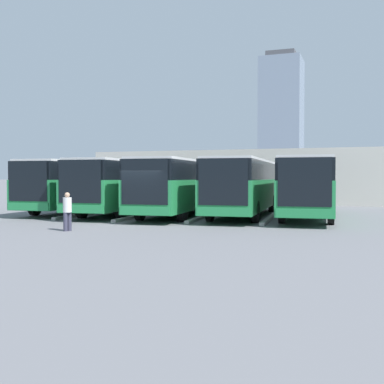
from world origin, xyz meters
name	(u,v)px	position (x,y,z in m)	size (l,w,h in m)	color
ground_plane	(140,224)	(0.00, 0.00, 0.00)	(600.00, 600.00, 0.00)	slate
bus_0	(309,185)	(-7.01, -6.39, 1.77)	(3.45, 12.25, 3.16)	#238447
curb_divider_0	(270,218)	(-5.25, -4.60, 0.07)	(0.24, 7.26, 0.15)	#9E9E99
bus_1	(244,185)	(-3.50, -6.16, 1.77)	(3.45, 12.25, 3.16)	#238447
curb_divider_1	(205,216)	(-1.75, -4.37, 0.07)	(0.24, 7.26, 0.15)	#9E9E99
bus_2	(182,185)	(0.00, -5.49, 1.77)	(3.45, 12.25, 3.16)	#238447
curb_divider_2	(141,216)	(1.75, -3.70, 0.07)	(0.24, 7.26, 0.15)	#9E9E99
bus_3	(129,184)	(3.50, -5.65, 1.77)	(3.45, 12.25, 3.16)	#238447
curb_divider_3	(87,214)	(5.25, -3.86, 0.07)	(0.24, 7.26, 0.15)	#9E9E99
bus_4	(84,184)	(7.00, -6.26, 1.77)	(3.45, 12.25, 3.16)	#238447
pedestrian	(67,210)	(1.56, 3.57, 0.85)	(0.45, 0.45, 1.58)	#38384C
station_building	(251,176)	(0.00, -23.61, 2.24)	(25.85, 14.85, 4.43)	beige
office_tower	(281,119)	(21.82, -176.55, 25.56)	(16.29, 16.29, 52.31)	#7F8EA3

